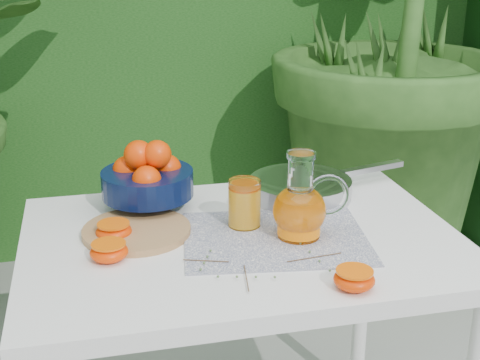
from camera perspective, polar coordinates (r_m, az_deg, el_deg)
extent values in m
imported|color=#2A511C|center=(2.85, 11.34, 13.43)|extent=(2.68, 2.68, 2.17)
cube|color=white|center=(1.56, 0.17, -5.44)|extent=(1.00, 0.70, 0.04)
cylinder|color=white|center=(1.97, -15.13, -12.73)|extent=(0.04, 0.04, 0.71)
cylinder|color=white|center=(2.11, 10.36, -9.91)|extent=(0.04, 0.04, 0.71)
cube|color=#0C1644|center=(1.53, 3.02, -4.95)|extent=(0.46, 0.38, 0.00)
cylinder|color=#A57F4A|center=(1.57, -8.81, -4.31)|extent=(0.27, 0.27, 0.02)
cylinder|color=black|center=(1.71, -7.82, -1.86)|extent=(0.09, 0.09, 0.04)
cylinder|color=black|center=(1.69, -7.90, -0.27)|extent=(0.25, 0.25, 0.06)
sphere|color=red|center=(1.71, -9.63, 0.85)|extent=(0.08, 0.08, 0.07)
sphere|color=red|center=(1.70, -6.23, 0.99)|extent=(0.08, 0.08, 0.07)
sphere|color=red|center=(1.63, -7.97, -0.03)|extent=(0.08, 0.08, 0.07)
sphere|color=red|center=(1.73, -7.92, 1.27)|extent=(0.08, 0.08, 0.07)
sphere|color=red|center=(1.67, -8.65, 2.13)|extent=(0.08, 0.08, 0.07)
sphere|color=red|center=(1.65, -7.08, 2.20)|extent=(0.08, 0.08, 0.07)
cylinder|color=white|center=(1.54, 5.02, -4.63)|extent=(0.11, 0.11, 0.01)
ellipsoid|color=white|center=(1.52, 5.09, -2.61)|extent=(0.14, 0.14, 0.12)
cylinder|color=white|center=(1.48, 5.20, 0.58)|extent=(0.07, 0.07, 0.08)
cylinder|color=white|center=(1.47, 5.25, 2.13)|extent=(0.08, 0.08, 0.01)
torus|color=white|center=(1.51, 7.50, -1.25)|extent=(0.10, 0.03, 0.10)
cylinder|color=#CF6104|center=(1.52, 5.08, -3.05)|extent=(0.11, 0.11, 0.09)
cylinder|color=white|center=(1.57, 0.38, -1.99)|extent=(0.09, 0.09, 0.11)
cylinder|color=gold|center=(1.57, 0.38, -2.29)|extent=(0.08, 0.08, 0.09)
cylinder|color=#F54807|center=(1.56, 0.39, -0.68)|extent=(0.07, 0.07, 0.00)
cylinder|color=#ABABAF|center=(1.77, 5.16, -0.69)|extent=(0.33, 0.33, 0.05)
cylinder|color=white|center=(1.76, 5.18, -0.08)|extent=(0.29, 0.29, 0.01)
cube|color=#ABABAF|center=(1.90, 11.22, 1.00)|extent=(0.20, 0.07, 0.02)
ellipsoid|color=red|center=(1.46, -11.11, -6.04)|extent=(0.11, 0.11, 0.04)
cylinder|color=#F54807|center=(1.45, -11.16, -5.38)|extent=(0.09, 0.09, 0.00)
ellipsoid|color=red|center=(1.55, -10.72, -4.34)|extent=(0.11, 0.11, 0.04)
cylinder|color=#F54807|center=(1.54, -10.76, -3.71)|extent=(0.09, 0.09, 0.00)
ellipsoid|color=red|center=(1.34, 9.72, -8.38)|extent=(0.11, 0.11, 0.04)
cylinder|color=#F54807|center=(1.33, 9.76, -7.68)|extent=(0.09, 0.09, 0.00)
cylinder|color=brown|center=(1.35, 0.55, -8.36)|extent=(0.02, 0.11, 0.00)
sphere|color=#4B6836|center=(1.36, -1.89, -8.24)|extent=(0.01, 0.01, 0.01)
sphere|color=#4B6836|center=(1.35, -0.27, -8.26)|extent=(0.01, 0.01, 0.01)
sphere|color=#4B6836|center=(1.35, 1.36, -8.27)|extent=(0.01, 0.01, 0.01)
sphere|color=#4B6836|center=(1.35, 2.99, -8.27)|extent=(0.01, 0.01, 0.01)
cylinder|color=brown|center=(1.44, 6.37, -6.57)|extent=(0.13, 0.02, 0.00)
sphere|color=#4B6836|center=(1.50, 5.18, -5.38)|extent=(0.01, 0.01, 0.01)
sphere|color=#4B6836|center=(1.46, 5.97, -6.10)|extent=(0.01, 0.01, 0.01)
sphere|color=#4B6836|center=(1.43, 6.80, -6.87)|extent=(0.01, 0.01, 0.01)
sphere|color=#4B6836|center=(1.39, 7.68, -7.67)|extent=(0.01, 0.01, 0.01)
cylinder|color=brown|center=(1.42, -2.94, -6.89)|extent=(0.09, 0.03, 0.00)
sphere|color=#4B6836|center=(1.38, -3.37, -7.62)|extent=(0.01, 0.01, 0.01)
sphere|color=#4B6836|center=(1.41, -3.08, -7.07)|extent=(0.01, 0.01, 0.01)
sphere|color=#4B6836|center=(1.44, -2.80, -6.54)|extent=(0.01, 0.01, 0.01)
sphere|color=#4B6836|center=(1.46, -2.53, -6.03)|extent=(0.01, 0.01, 0.01)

